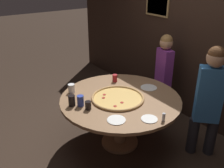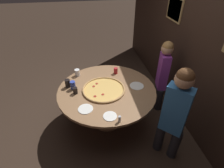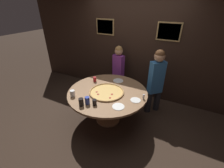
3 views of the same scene
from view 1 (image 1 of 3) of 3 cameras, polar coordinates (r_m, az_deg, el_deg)
ground_plane at (r=3.71m, az=1.77°, el=-13.21°), size 24.00×24.00×0.00m
back_wall at (r=4.05m, az=18.32°, el=9.58°), size 6.40×0.08×2.60m
dining_table at (r=3.37m, az=1.91°, el=-5.01°), size 1.59×1.59×0.74m
giant_pizza at (r=3.27m, az=1.32°, el=-3.18°), size 0.70×0.70×0.03m
drink_cup_by_shaker at (r=3.10m, az=-7.21°, el=-3.83°), size 0.08×0.08×0.14m
drink_cup_front_edge at (r=3.45m, az=-9.24°, el=-1.01°), size 0.09×0.09×0.12m
drink_cup_far_right at (r=3.74m, az=0.65°, el=1.35°), size 0.07×0.07×0.11m
drink_cup_centre_back at (r=3.12m, az=-9.19°, el=-3.75°), size 0.08×0.08×0.14m
drink_cup_near_left at (r=3.03m, az=-5.48°, el=-4.88°), size 0.07×0.07×0.10m
white_plate_far_back at (r=2.88m, az=8.51°, el=-7.90°), size 0.19×0.19×0.01m
white_plate_beside_cup at (r=3.60m, az=8.37°, el=-0.80°), size 0.23×0.23×0.01m
white_plate_right_side at (r=2.83m, az=1.00°, el=-8.20°), size 0.21×0.21×0.01m
condiment_shaker at (r=2.85m, az=11.72°, el=-7.42°), size 0.04×0.04×0.10m
diner_side_left at (r=3.31m, az=21.29°, el=-2.76°), size 0.36×0.36×1.50m
diner_far_right at (r=4.13m, az=11.74°, el=2.94°), size 0.36×0.22×1.38m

